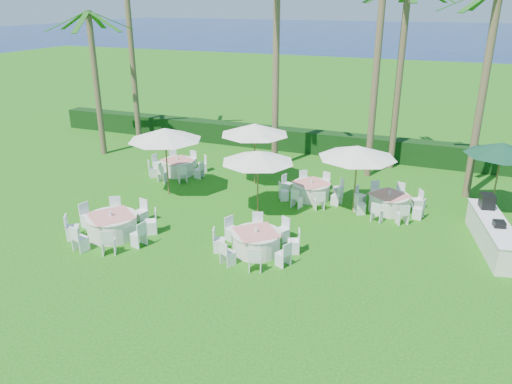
# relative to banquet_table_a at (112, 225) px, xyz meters

# --- Properties ---
(ground) EXTENTS (120.00, 120.00, 0.00)m
(ground) POSITION_rel_banquet_table_a_xyz_m (4.37, 0.89, -0.42)
(ground) COLOR #13590F
(ground) RESTS_ON ground
(hedge) EXTENTS (34.00, 1.00, 1.20)m
(hedge) POSITION_rel_banquet_table_a_xyz_m (4.37, 12.89, 0.18)
(hedge) COLOR black
(hedge) RESTS_ON ground
(ocean) EXTENTS (260.00, 260.00, 0.00)m
(ocean) POSITION_rel_banquet_table_a_xyz_m (4.37, 102.89, -0.42)
(ocean) COLOR #080D50
(ocean) RESTS_ON ground
(banquet_table_a) EXTENTS (3.19, 3.19, 0.97)m
(banquet_table_a) POSITION_rel_banquet_table_a_xyz_m (0.00, 0.00, 0.00)
(banquet_table_a) COLOR silver
(banquet_table_a) RESTS_ON ground
(banquet_table_b) EXTENTS (2.89, 2.89, 0.90)m
(banquet_table_b) POSITION_rel_banquet_table_a_xyz_m (5.31, 0.79, -0.03)
(banquet_table_b) COLOR silver
(banquet_table_b) RESTS_ON ground
(banquet_table_d) EXTENTS (2.85, 2.85, 0.87)m
(banquet_table_d) POSITION_rel_banquet_table_a_xyz_m (-1.24, 6.86, -0.04)
(banquet_table_d) COLOR silver
(banquet_table_d) RESTS_ON ground
(banquet_table_e) EXTENTS (2.81, 2.81, 0.87)m
(banquet_table_e) POSITION_rel_banquet_table_a_xyz_m (5.71, 6.19, -0.05)
(banquet_table_e) COLOR silver
(banquet_table_e) RESTS_ON ground
(banquet_table_f) EXTENTS (2.85, 2.85, 0.87)m
(banquet_table_f) POSITION_rel_banquet_table_a_xyz_m (9.00, 5.99, -0.05)
(banquet_table_f) COLOR silver
(banquet_table_f) RESTS_ON ground
(umbrella_a) EXTENTS (3.16, 3.16, 2.98)m
(umbrella_a) POSITION_rel_banquet_table_a_xyz_m (-0.27, 4.35, 2.30)
(umbrella_a) COLOR brown
(umbrella_a) RESTS_ON ground
(umbrella_b) EXTENTS (2.89, 2.89, 2.60)m
(umbrella_b) POSITION_rel_banquet_table_a_xyz_m (4.13, 3.91, 1.95)
(umbrella_b) COLOR brown
(umbrella_b) RESTS_ON ground
(umbrella_c) EXTENTS (3.13, 3.13, 2.85)m
(umbrella_c) POSITION_rel_banquet_table_a_xyz_m (2.75, 7.01, 2.18)
(umbrella_c) COLOR brown
(umbrella_c) RESTS_ON ground
(umbrella_d) EXTENTS (3.08, 3.08, 2.78)m
(umbrella_d) POSITION_rel_banquet_table_a_xyz_m (7.70, 5.41, 2.11)
(umbrella_d) COLOR brown
(umbrella_d) RESTS_ON ground
(umbrella_green) EXTENTS (2.80, 2.80, 2.90)m
(umbrella_green) POSITION_rel_banquet_table_a_xyz_m (12.90, 7.51, 2.22)
(umbrella_green) COLOR brown
(umbrella_green) RESTS_ON ground
(buffet_table) EXTENTS (1.74, 4.26, 1.48)m
(buffet_table) POSITION_rel_banquet_table_a_xyz_m (12.76, 4.18, 0.10)
(buffet_table) COLOR silver
(buffet_table) RESTS_ON ground
(palm_a) EXTENTS (4.24, 4.38, 10.36)m
(palm_a) POSITION_rel_banquet_table_a_xyz_m (-6.62, 11.48, 5.23)
(palm_a) COLOR brown
(palm_a) RESTS_ON ground
(palm_b) EXTENTS (4.25, 4.37, 9.41)m
(palm_b) POSITION_rel_banquet_table_a_xyz_m (2.78, 9.71, 4.75)
(palm_b) COLOR brown
(palm_b) RESTS_ON ground
(palm_c) EXTENTS (4.27, 4.36, 11.30)m
(palm_c) POSITION_rel_banquet_table_a_xyz_m (7.45, 10.09, 5.71)
(palm_c) COLOR brown
(palm_c) RESTS_ON ground
(palm_d) EXTENTS (4.29, 4.34, 8.87)m
(palm_d) POSITION_rel_banquet_table_a_xyz_m (8.32, 11.76, 4.47)
(palm_d) COLOR brown
(palm_d) RESTS_ON ground
(palm_e) EXTENTS (4.41, 4.09, 8.58)m
(palm_e) POSITION_rel_banquet_table_a_xyz_m (11.94, 8.90, 4.32)
(palm_e) COLOR brown
(palm_e) RESTS_ON ground
(palm_f) EXTENTS (4.37, 4.24, 7.52)m
(palm_f) POSITION_rel_banquet_table_a_xyz_m (-6.83, 8.37, 3.77)
(palm_f) COLOR brown
(palm_f) RESTS_ON ground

